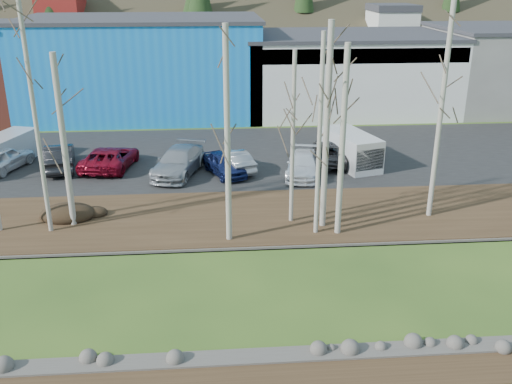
{
  "coord_description": "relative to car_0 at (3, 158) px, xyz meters",
  "views": [
    {
      "loc": [
        -0.19,
        -12.34,
        11.82
      ],
      "look_at": [
        1.75,
        11.74,
        2.5
      ],
      "focal_mm": 40.0,
      "sensor_mm": 36.0,
      "label": 1
    }
  ],
  "objects": [
    {
      "name": "dirt_mound",
      "position": [
        5.71,
        -8.01,
        -0.5
      ],
      "size": [
        2.77,
        1.96,
        0.54
      ],
      "primitive_type": "ellipsoid",
      "color": "black",
      "rests_on": "far_bank"
    },
    {
      "name": "river",
      "position": [
        13.31,
        -15.76,
        -0.92
      ],
      "size": [
        80.0,
        8.0,
        0.9
      ],
      "primitive_type": null,
      "color": "black",
      "rests_on": "ground"
    },
    {
      "name": "birch_5",
      "position": [
        17.98,
        -10.7,
        3.92
      ],
      "size": [
        0.21,
        0.21,
        9.38
      ],
      "color": "#AAA899",
      "rests_on": "far_bank"
    },
    {
      "name": "building_white",
      "position": [
        25.31,
        16.02,
        2.49
      ],
      "size": [
        18.36,
        12.24,
        6.8
      ],
      "color": "silver",
      "rests_on": "ground"
    },
    {
      "name": "car_2",
      "position": [
        6.88,
        -0.1,
        -0.11
      ],
      "size": [
        3.07,
        5.16,
        1.34
      ],
      "primitive_type": "imported",
      "rotation": [
        0.0,
        0.0,
        2.96
      ],
      "color": "maroon",
      "rests_on": "parking_lot"
    },
    {
      "name": "birch_7",
      "position": [
        19.02,
        -10.83,
        3.68
      ],
      "size": [
        0.27,
        0.27,
        8.91
      ],
      "color": "#AAA899",
      "rests_on": "far_bank"
    },
    {
      "name": "car_0",
      "position": [
        0.0,
        0.0,
        0.0
      ],
      "size": [
        3.19,
        4.94,
        1.56
      ],
      "primitive_type": "imported",
      "rotation": [
        0.0,
        0.0,
        2.82
      ],
      "color": "white",
      "rests_on": "parking_lot"
    },
    {
      "name": "birch_2",
      "position": [
        5.23,
        -9.5,
        4.8
      ],
      "size": [
        0.21,
        0.21,
        11.14
      ],
      "color": "#AAA899",
      "rests_on": "far_bank"
    },
    {
      "name": "car_3",
      "position": [
        11.05,
        -1.61,
        0.02
      ],
      "size": [
        3.73,
        5.92,
        1.6
      ],
      "primitive_type": "imported",
      "rotation": [
        0.0,
        0.0,
        -0.29
      ],
      "color": "#95989C",
      "rests_on": "parking_lot"
    },
    {
      "name": "birch_1",
      "position": [
        6.17,
        -8.79,
        3.42
      ],
      "size": [
        0.29,
        0.29,
        8.37
      ],
      "color": "#AAA899",
      "rests_on": "far_bank"
    },
    {
      "name": "birch_8",
      "position": [
        24.17,
        -9.13,
        5.36
      ],
      "size": [
        0.25,
        0.25,
        12.26
      ],
      "color": "#AAA899",
      "rests_on": "far_bank"
    },
    {
      "name": "birch_4",
      "position": [
        16.98,
        -9.25,
        3.44
      ],
      "size": [
        0.2,
        0.2,
        8.42
      ],
      "color": "#AAA899",
      "rests_on": "far_bank"
    },
    {
      "name": "car_7",
      "position": [
        18.67,
        -2.45,
        -0.1
      ],
      "size": [
        2.92,
        5.02,
        1.37
      ],
      "primitive_type": "imported",
      "rotation": [
        0.0,
        0.0,
        -0.22
      ],
      "color": "white",
      "rests_on": "parking_lot"
    },
    {
      "name": "far_bank",
      "position": [
        13.31,
        -8.46,
        -0.85
      ],
      "size": [
        80.0,
        7.0,
        0.15
      ],
      "primitive_type": "cube",
      "color": "#382616",
      "rests_on": "ground"
    },
    {
      "name": "car_5",
      "position": [
        14.44,
        -1.23,
        -0.12
      ],
      "size": [
        2.79,
        4.27,
        1.33
      ],
      "primitive_type": "imported",
      "rotation": [
        0.0,
        0.0,
        3.52
      ],
      "color": "#A4A4A6",
      "rests_on": "parking_lot"
    },
    {
      "name": "car_1",
      "position": [
        3.47,
        0.02,
        0.02
      ],
      "size": [
        2.64,
        5.1,
        1.6
      ],
      "primitive_type": "imported",
      "rotation": [
        0.0,
        0.0,
        3.35
      ],
      "color": "black",
      "rests_on": "parking_lot"
    },
    {
      "name": "van_white",
      "position": [
        22.1,
        -0.89,
        0.27
      ],
      "size": [
        3.23,
        5.18,
        2.11
      ],
      "rotation": [
        0.0,
        0.0,
        0.27
      ],
      "color": "white",
      "rests_on": "parking_lot"
    },
    {
      "name": "car_4",
      "position": [
        13.86,
        -1.94,
        -0.1
      ],
      "size": [
        3.0,
        4.35,
        1.37
      ],
      "primitive_type": "imported",
      "rotation": [
        0.0,
        0.0,
        0.38
      ],
      "color": "navy",
      "rests_on": "parking_lot"
    },
    {
      "name": "building_blue",
      "position": [
        7.31,
        16.04,
        3.23
      ],
      "size": [
        20.4,
        12.24,
        8.3
      ],
      "color": "blue",
      "rests_on": "ground"
    },
    {
      "name": "parking_lot",
      "position": [
        13.31,
        2.04,
        -0.85
      ],
      "size": [
        80.0,
        14.0,
        0.14
      ],
      "primitive_type": "cube",
      "color": "black",
      "rests_on": "ground"
    },
    {
      "name": "car_6",
      "position": [
        20.8,
        -0.11,
        -0.06
      ],
      "size": [
        3.54,
        5.58,
        1.44
      ],
      "primitive_type": "imported",
      "rotation": [
        0.0,
        0.0,
        2.9
      ],
      "color": "#252427",
      "rests_on": "parking_lot"
    },
    {
      "name": "far_bank_rocks",
      "position": [
        13.31,
        -11.66,
        -0.92
      ],
      "size": [
        80.0,
        0.8,
        0.46
      ],
      "primitive_type": null,
      "color": "#47423D",
      "rests_on": "ground"
    },
    {
      "name": "dirt_strip",
      "position": [
        13.31,
        -20.86,
        -0.91
      ],
      "size": [
        80.0,
        1.8,
        0.03
      ],
      "primitive_type": "cube",
      "color": "#382616",
      "rests_on": "ground"
    },
    {
      "name": "car_8",
      "position": [
        6.34,
        -0.1,
        -0.11
      ],
      "size": [
        3.07,
        5.16,
        1.34
      ],
      "primitive_type": "imported",
      "rotation": [
        0.0,
        0.0,
        2.96
      ],
      "color": "maroon",
      "rests_on": "parking_lot"
    },
    {
      "name": "birch_3",
      "position": [
        13.81,
        -11.11,
        4.11
      ],
      "size": [
        0.27,
        0.27,
        9.76
      ],
      "color": "#AAA899",
      "rests_on": "far_bank"
    },
    {
      "name": "van_grey",
      "position": [
        -0.18,
        1.27,
        0.17
      ],
      "size": [
        3.02,
        4.69,
        1.9
      ],
      "rotation": [
        0.0,
        0.0,
        -0.3
      ],
      "color": "silver",
      "rests_on": "parking_lot"
    },
    {
      "name": "near_bank_rocks",
      "position": [
        13.31,
        -19.86,
        -0.92
      ],
      "size": [
        80.0,
        0.8,
        0.5
      ],
      "primitive_type": null,
      "color": "#47423D",
      "rests_on": "ground"
    },
    {
      "name": "birch_6",
      "position": [
        18.46,
        -9.93,
        4.12
      ],
      "size": [
        0.29,
        0.29,
        9.78
      ],
      "color": "#AAA899",
      "rests_on": "far_bank"
    }
  ]
}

